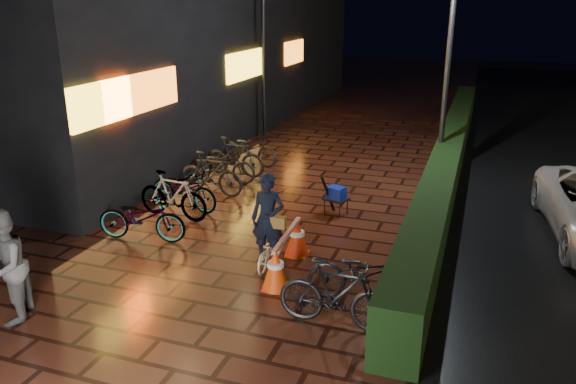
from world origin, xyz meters
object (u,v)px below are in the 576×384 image
at_px(cart_assembly, 335,194).
at_px(bystander_person, 4,267).
at_px(traffic_barrier, 287,252).
at_px(cyclist, 269,233).

bearing_deg(cart_assembly, bystander_person, -120.73).
xyz_separation_m(bystander_person, cart_assembly, (3.53, 5.94, -0.41)).
distance_m(bystander_person, traffic_barrier, 4.54).
distance_m(traffic_barrier, cart_assembly, 3.01).
bearing_deg(cart_assembly, traffic_barrier, -92.04).
bearing_deg(bystander_person, cyclist, 109.73).
relative_size(bystander_person, traffic_barrier, 0.96).
distance_m(bystander_person, cart_assembly, 6.92).
bearing_deg(cyclist, cart_assembly, 80.94).
bearing_deg(traffic_barrier, cart_assembly, 87.96).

